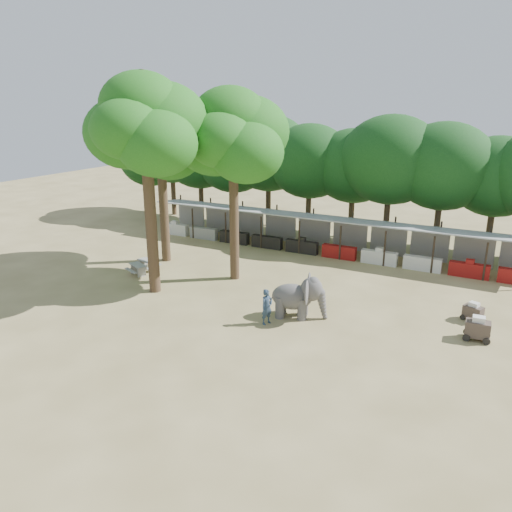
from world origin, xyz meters
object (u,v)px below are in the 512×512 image
at_px(yard_tree_left, 160,138).
at_px(elephant, 299,297).
at_px(yard_tree_back, 233,136).
at_px(picnic_table_near, 138,268).
at_px(cart_back, 473,312).
at_px(cart_front, 478,328).
at_px(yard_tree_center, 145,126).
at_px(handler, 267,307).
at_px(picnic_table_far, 148,264).

bearing_deg(yard_tree_left, elephant, -21.64).
height_order(yard_tree_left, yard_tree_back, yard_tree_back).
height_order(picnic_table_near, cart_back, cart_back).
xyz_separation_m(yard_tree_back, cart_front, (14.13, -2.29, -7.97)).
relative_size(yard_tree_left, yard_tree_back, 0.97).
bearing_deg(yard_tree_center, cart_back, 13.09).
height_order(yard_tree_center, picnic_table_near, yard_tree_center).
bearing_deg(elephant, handler, -141.39).
relative_size(elephant, picnic_table_far, 1.80).
bearing_deg(picnic_table_near, yard_tree_center, -7.66).
bearing_deg(yard_tree_back, cart_front, -9.23).
bearing_deg(yard_tree_left, handler, -29.74).
bearing_deg(elephant, picnic_table_near, 158.11).
bearing_deg(elephant, yard_tree_back, 132.06).
bearing_deg(cart_front, cart_back, 96.10).
distance_m(handler, cart_front, 9.75).
xyz_separation_m(yard_tree_left, elephant, (11.87, -4.71, -7.10)).
height_order(yard_tree_left, yard_tree_center, yard_tree_center).
height_order(yard_tree_left, picnic_table_far, yard_tree_left).
relative_size(yard_tree_back, picnic_table_far, 6.88).
relative_size(yard_tree_back, handler, 6.35).
xyz_separation_m(elephant, handler, (-1.06, -1.47, -0.21)).
bearing_deg(cart_back, picnic_table_near, -151.28).
bearing_deg(picnic_table_far, handler, -5.03).
height_order(elephant, picnic_table_far, elephant).
height_order(yard_tree_left, handler, yard_tree_left).
height_order(yard_tree_left, elephant, yard_tree_left).
height_order(yard_tree_back, cart_back, yard_tree_back).
bearing_deg(picnic_table_near, elephant, 17.06).
bearing_deg(handler, picnic_table_near, 97.19).
relative_size(elephant, cart_front, 2.42).
relative_size(yard_tree_center, yard_tree_back, 1.06).
bearing_deg(elephant, picnic_table_far, 153.37).
xyz_separation_m(yard_tree_left, handler, (10.81, -6.18, -7.31)).
height_order(elephant, cart_front, elephant).
distance_m(yard_tree_back, elephant, 10.18).
relative_size(yard_tree_back, elephant, 3.83).
bearing_deg(cart_back, elephant, -133.66).
bearing_deg(handler, cart_back, -38.57).
xyz_separation_m(yard_tree_left, cart_front, (20.13, -3.29, -7.63)).
bearing_deg(elephant, yard_tree_left, 142.71).
relative_size(yard_tree_center, elephant, 4.06).
relative_size(yard_tree_left, cart_front, 9.00).
relative_size(yard_tree_back, cart_back, 9.79).
distance_m(yard_tree_back, cart_back, 15.95).
bearing_deg(picnic_table_near, cart_front, 23.78).
relative_size(picnic_table_near, cart_front, 1.41).
xyz_separation_m(handler, picnic_table_near, (-10.38, 2.72, -0.45)).
bearing_deg(picnic_table_far, picnic_table_near, -72.71).
bearing_deg(picnic_table_far, yard_tree_back, 29.26).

